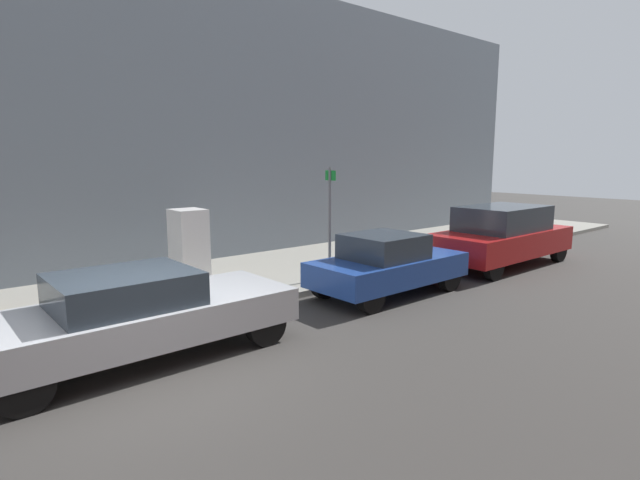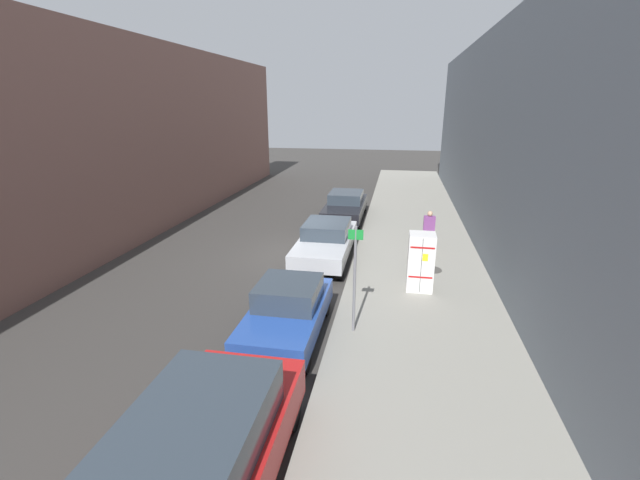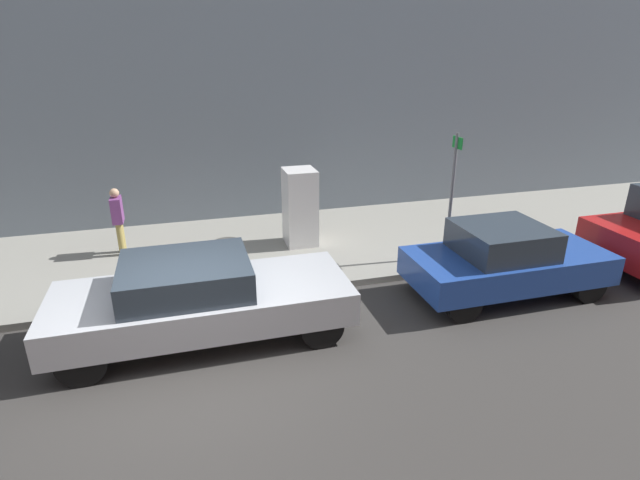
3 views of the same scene
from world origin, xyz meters
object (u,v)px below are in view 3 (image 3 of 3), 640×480
object	(u,v)px
parked_hatchback_blue	(505,260)
pedestrian_walking_far	(118,217)
discarded_refrigerator	(300,207)
parked_sedan_silver	(200,298)
street_sign_post	(452,191)

from	to	relation	value
parked_hatchback_blue	pedestrian_walking_far	bearing A→B (deg)	-117.77
discarded_refrigerator	parked_sedan_silver	xyz separation A→B (m)	(3.35, -2.50, -0.30)
street_sign_post	parked_sedan_silver	xyz separation A→B (m)	(1.62, -5.41, -0.94)
parked_sedan_silver	discarded_refrigerator	bearing A→B (deg)	143.26
parked_sedan_silver	parked_hatchback_blue	world-z (taller)	parked_hatchback_blue
discarded_refrigerator	pedestrian_walking_far	size ratio (longest dim) A/B	1.18
discarded_refrigerator	parked_sedan_silver	distance (m)	4.19
discarded_refrigerator	parked_sedan_silver	size ratio (longest dim) A/B	0.38
discarded_refrigerator	pedestrian_walking_far	bearing A→B (deg)	-96.78
street_sign_post	parked_hatchback_blue	size ratio (longest dim) A/B	0.72
street_sign_post	pedestrian_walking_far	size ratio (longest dim) A/B	1.81
discarded_refrigerator	parked_hatchback_blue	xyz separation A→B (m)	(3.35, 3.24, -0.32)
street_sign_post	parked_hatchback_blue	bearing A→B (deg)	11.37
street_sign_post	pedestrian_walking_far	world-z (taller)	street_sign_post
discarded_refrigerator	parked_hatchback_blue	size ratio (longest dim) A/B	0.47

